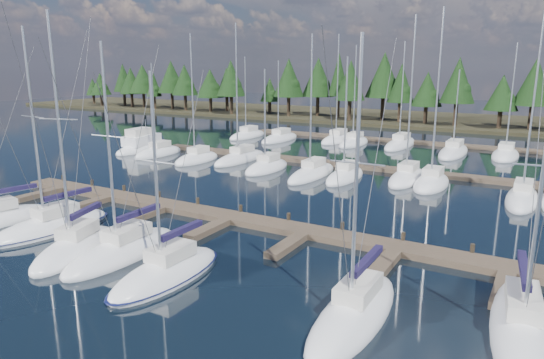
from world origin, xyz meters
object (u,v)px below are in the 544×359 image
Objects in this scene: front_sailboat_3 at (123,251)px; front_sailboat_6 at (521,329)px; front_sailboat_1 at (52,227)px; front_sailboat_4 at (167,273)px; motor_yacht_left at (142,146)px; main_dock at (228,220)px; front_sailboat_5 at (354,314)px; front_sailboat_2 at (76,248)px.

front_sailboat_6 reaches higher than front_sailboat_3.
front_sailboat_4 is (11.89, -1.79, -0.01)m from front_sailboat_1.
main_dock is at bearing -35.13° from motor_yacht_left.
front_sailboat_1 is at bearing -141.88° from main_dock.
front_sailboat_5 is at bearing -2.43° from front_sailboat_1.
front_sailboat_6 is 1.33× the size of motor_yacht_left.
front_sailboat_1 is 1.09× the size of front_sailboat_5.
front_sailboat_2 is 23.78m from front_sailboat_6.
front_sailboat_4 reaches higher than motor_yacht_left.
motor_yacht_left is at bearing 145.43° from front_sailboat_5.
motor_yacht_left is at bearing 124.02° from front_sailboat_1.
front_sailboat_5 reaches higher than motor_yacht_left.
front_sailboat_2 is at bearing -116.36° from main_dock.
front_sailboat_4 is (2.52, -9.14, 0.07)m from main_dock.
front_sailboat_5 is (21.94, -0.93, 0.00)m from front_sailboat_1.
main_dock is at bearing 146.66° from front_sailboat_5.
front_sailboat_6 is (20.81, 2.09, 0.00)m from front_sailboat_3.
front_sailboat_2 is 1.10× the size of front_sailboat_6.
front_sailboat_1 is at bearing -55.98° from motor_yacht_left.
main_dock is at bearing 105.44° from front_sailboat_4.
front_sailboat_3 reaches higher than main_dock.
front_sailboat_2 is at bearing -179.46° from front_sailboat_4.
front_sailboat_6 is (23.56, 3.21, -0.02)m from front_sailboat_2.
front_sailboat_1 is 7.59m from front_sailboat_3.
front_sailboat_5 is (14.39, -0.18, 0.00)m from front_sailboat_3.
front_sailboat_6 is 52.68m from motor_yacht_left.
front_sailboat_4 is (4.33, -1.05, -0.01)m from front_sailboat_3.
front_sailboat_2 is 1.12× the size of front_sailboat_3.
front_sailboat_3 is (2.75, 1.12, -0.02)m from front_sailboat_2.
motor_yacht_left is at bearing 136.45° from front_sailboat_4.
front_sailboat_6 is at bearing 19.52° from front_sailboat_5.
front_sailboat_4 is at bearing 0.54° from front_sailboat_2.
front_sailboat_4 is 10.09m from front_sailboat_5.
front_sailboat_2 reaches higher than front_sailboat_3.
front_sailboat_2 reaches higher than front_sailboat_6.
motor_yacht_left is (-46.27, 25.19, 0.24)m from front_sailboat_6.
main_dock is at bearing 162.47° from front_sailboat_6.
front_sailboat_5 is 48.40m from motor_yacht_left.
front_sailboat_1 is 5.15m from front_sailboat_2.
front_sailboat_5 is at bearing -0.73° from front_sailboat_3.
front_sailboat_4 is at bearing -43.55° from motor_yacht_left.
front_sailboat_3 is at bearing -174.26° from front_sailboat_6.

